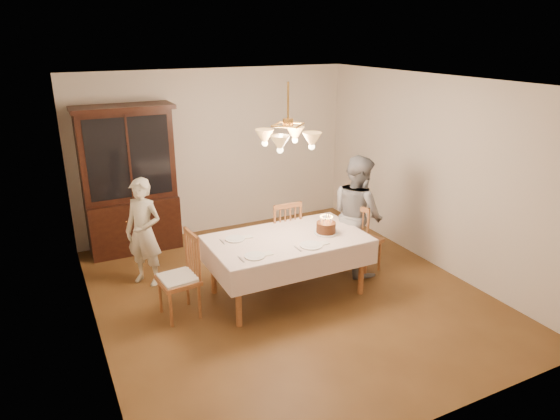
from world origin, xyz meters
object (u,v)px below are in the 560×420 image
chair_far_side (282,238)px  birthday_cake (326,228)px  china_hutch (130,183)px  elderly_woman (144,232)px  dining_table (287,243)px

chair_far_side → birthday_cake: (0.22, -0.77, 0.39)m
china_hutch → birthday_cake: (1.91, -2.34, -0.21)m
birthday_cake → elderly_woman: bearing=149.5°
chair_far_side → birthday_cake: bearing=-73.8°
dining_table → china_hutch: bearing=122.3°
dining_table → birthday_cake: bearing=-10.2°
china_hutch → elderly_woman: bearing=-93.8°
china_hutch → dining_table: bearing=-57.7°
china_hutch → birthday_cake: bearing=-50.7°
dining_table → china_hutch: size_ratio=0.88×
dining_table → birthday_cake: size_ratio=6.33×
chair_far_side → birthday_cake: 0.89m
dining_table → elderly_woman: bearing=144.2°
chair_far_side → birthday_cake: size_ratio=3.33×
elderly_woman → dining_table: bearing=11.3°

